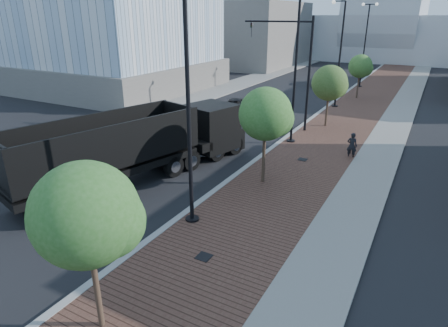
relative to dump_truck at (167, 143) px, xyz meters
The scene contains 23 objects.
sidewalk 26.74m from the dump_truck, 74.10° to the left, with size 7.00×140.00×0.12m, color #4C2D23.
concrete_strip 27.60m from the dump_truck, 68.69° to the left, with size 2.40×140.00×0.13m, color slate.
curb 26.00m from the dump_truck, 81.55° to the left, with size 0.30×140.00×0.14m, color gray.
west_sidewalk 27.31m from the dump_truck, 109.69° to the left, with size 4.00×140.00×0.12m, color slate.
dump_truck is the anchor object (origin of this frame).
white_sedan 3.88m from the dump_truck, 90.73° to the left, with size 1.49×4.27×1.41m, color white.
dark_car_mid 13.92m from the dump_truck, 102.02° to the left, with size 1.87×4.05×1.12m, color black.
dark_car_far 31.25m from the dump_truck, 90.03° to the left, with size 2.14×5.27×1.53m, color black.
pedestrian 10.81m from the dump_truck, 37.50° to the left, with size 0.58×0.38×1.60m, color black.
streetlight_1 6.73m from the dump_truck, 45.15° to the right, with size 1.44×0.56×9.21m.
streetlight_2 9.46m from the dump_truck, 60.10° to the left, with size 1.72×0.56×9.28m.
streetlight_3 20.34m from the dump_truck, 77.67° to the left, with size 1.44×0.56×9.21m.
streetlight_4 32.15m from the dump_truck, 82.07° to the left, with size 1.72×0.56×9.28m.
traffic_mast 11.77m from the dump_truck, 71.78° to the left, with size 5.09×0.20×8.00m.
tree_0 11.83m from the dump_truck, 62.07° to the right, with size 2.65×2.64×4.85m.
tree_1 5.90m from the dump_truck, ahead, with size 2.58×2.57×4.90m.
tree_2 13.95m from the dump_truck, 66.74° to the left, with size 2.62×2.61×4.65m.
tree_3 25.36m from the dump_truck, 77.54° to the left, with size 2.36×2.30×4.42m.
tower_podium 26.83m from the dump_truck, 138.79° to the left, with size 19.00×19.00×3.00m, color #615D58.
convention_center 70.84m from the dump_truck, 88.53° to the left, with size 50.00×30.00×50.00m.
commercial_block_nw 48.59m from the dump_truck, 109.51° to the left, with size 14.00×20.00×10.00m, color slate.
utility_cover_1 8.97m from the dump_truck, 45.51° to the right, with size 0.50×0.50×0.02m, color black.
utility_cover_2 7.89m from the dump_truck, 36.96° to the left, with size 0.50×0.50×0.02m, color black.
Camera 1 is at (8.43, -1.49, 8.00)m, focal length 30.59 mm.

